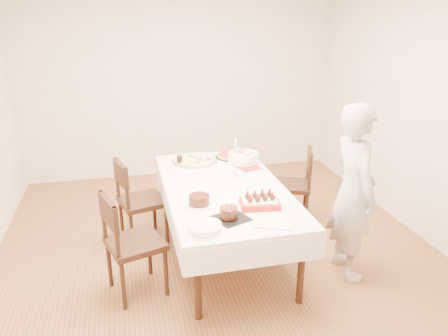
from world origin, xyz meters
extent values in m
plane|color=brown|center=(0.00, 0.00, 0.00)|extent=(5.00, 5.00, 0.00)
cube|color=beige|center=(0.00, 2.50, 1.35)|extent=(4.50, 0.04, 2.70)
cube|color=beige|center=(0.00, -2.50, 1.35)|extent=(4.50, 0.04, 2.70)
cube|color=beige|center=(2.25, 0.00, 1.35)|extent=(0.04, 5.00, 2.70)
cube|color=silver|center=(0.05, 0.04, 0.38)|extent=(1.41, 2.27, 0.75)
imported|color=#B1ABA7|center=(1.11, -0.55, 0.82)|extent=(0.41, 0.61, 1.65)
cylinder|color=beige|center=(-0.11, 0.80, 0.77)|extent=(0.57, 0.57, 0.04)
cylinder|color=red|center=(0.35, 0.87, 0.77)|extent=(0.40, 0.40, 0.04)
cube|color=#B21E1E|center=(0.43, 0.48, 0.75)|extent=(0.29, 0.29, 0.01)
cylinder|color=white|center=(0.42, 0.64, 0.81)|extent=(0.40, 0.40, 0.11)
cylinder|color=white|center=(0.32, 0.60, 0.91)|extent=(0.08, 0.08, 0.31)
cylinder|color=black|center=(-0.29, 0.72, 0.81)|extent=(0.07, 0.07, 0.11)
cylinder|color=#33150C|center=(-0.26, -0.34, 0.80)|extent=(0.24, 0.24, 0.10)
cube|color=black|center=(-0.05, -0.66, 0.75)|extent=(0.35, 0.35, 0.01)
cylinder|color=#33170D|center=(-0.07, -0.65, 0.84)|extent=(0.19, 0.19, 0.15)
cube|color=beige|center=(0.26, -0.83, 0.75)|extent=(0.37, 0.31, 0.03)
cylinder|color=white|center=(-0.31, -0.81, 0.78)|extent=(0.31, 0.31, 0.06)
cylinder|color=white|center=(-0.32, -0.78, 0.75)|extent=(0.23, 0.23, 0.01)
camera|label=1|loc=(-0.87, -3.80, 2.40)|focal=35.00mm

